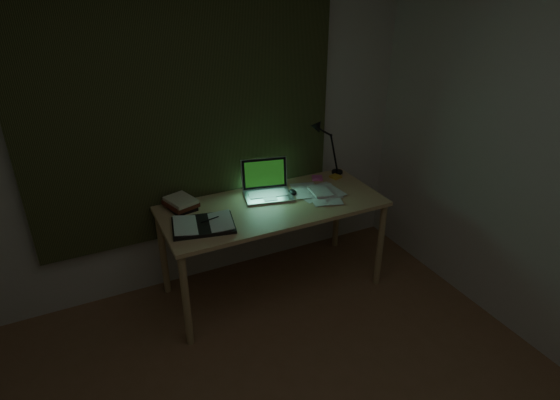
{
  "coord_description": "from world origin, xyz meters",
  "views": [
    {
      "loc": [
        -0.79,
        -1.13,
        2.27
      ],
      "look_at": [
        0.47,
        1.45,
        0.82
      ],
      "focal_mm": 30.0,
      "sensor_mm": 36.0,
      "label": 1
    }
  ],
  "objects_px": {
    "desk_lamp": "(339,145)",
    "desk": "(273,247)",
    "book_stack": "(182,203)",
    "open_textbook": "(203,224)",
    "laptop": "(268,182)",
    "loose_papers": "(314,193)"
  },
  "relations": [
    {
      "from": "loose_papers",
      "to": "open_textbook",
      "type": "bearing_deg",
      "value": -172.85
    },
    {
      "from": "laptop",
      "to": "loose_papers",
      "type": "bearing_deg",
      "value": -4.27
    },
    {
      "from": "loose_papers",
      "to": "desk_lamp",
      "type": "xyz_separation_m",
      "value": [
        0.37,
        0.26,
        0.23
      ]
    },
    {
      "from": "desk_lamp",
      "to": "desk",
      "type": "bearing_deg",
      "value": -151.93
    },
    {
      "from": "desk",
      "to": "desk_lamp",
      "type": "bearing_deg",
      "value": 21.25
    },
    {
      "from": "desk",
      "to": "open_textbook",
      "type": "xyz_separation_m",
      "value": [
        -0.55,
        -0.09,
        0.38
      ]
    },
    {
      "from": "laptop",
      "to": "book_stack",
      "type": "distance_m",
      "value": 0.64
    },
    {
      "from": "laptop",
      "to": "open_textbook",
      "type": "relative_size",
      "value": 0.98
    },
    {
      "from": "book_stack",
      "to": "loose_papers",
      "type": "relative_size",
      "value": 0.65
    },
    {
      "from": "desk",
      "to": "book_stack",
      "type": "xyz_separation_m",
      "value": [
        -0.6,
        0.22,
        0.41
      ]
    },
    {
      "from": "open_textbook",
      "to": "desk_lamp",
      "type": "relative_size",
      "value": 0.82
    },
    {
      "from": "desk",
      "to": "laptop",
      "type": "height_order",
      "value": "laptop"
    },
    {
      "from": "desk",
      "to": "book_stack",
      "type": "height_order",
      "value": "book_stack"
    },
    {
      "from": "open_textbook",
      "to": "desk",
      "type": "bearing_deg",
      "value": 21.29
    },
    {
      "from": "desk",
      "to": "loose_papers",
      "type": "relative_size",
      "value": 4.85
    },
    {
      "from": "desk",
      "to": "book_stack",
      "type": "bearing_deg",
      "value": 159.67
    },
    {
      "from": "book_stack",
      "to": "open_textbook",
      "type": "bearing_deg",
      "value": -80.07
    },
    {
      "from": "open_textbook",
      "to": "book_stack",
      "type": "distance_m",
      "value": 0.32
    },
    {
      "from": "desk",
      "to": "loose_papers",
      "type": "height_order",
      "value": "loose_papers"
    },
    {
      "from": "open_textbook",
      "to": "laptop",
      "type": "bearing_deg",
      "value": 32.45
    },
    {
      "from": "laptop",
      "to": "open_textbook",
      "type": "distance_m",
      "value": 0.62
    },
    {
      "from": "open_textbook",
      "to": "desk_lamp",
      "type": "xyz_separation_m",
      "value": [
        1.27,
        0.37,
        0.23
      ]
    }
  ]
}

